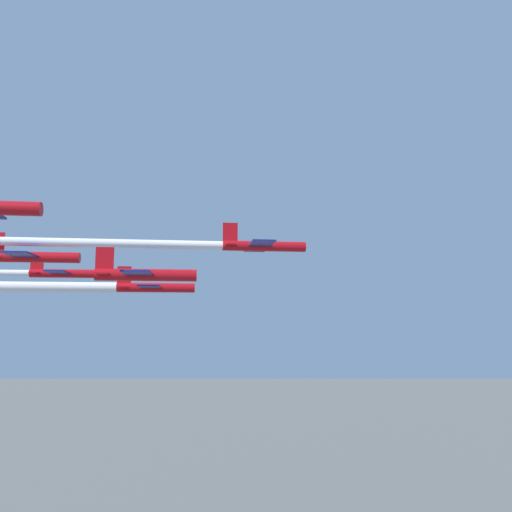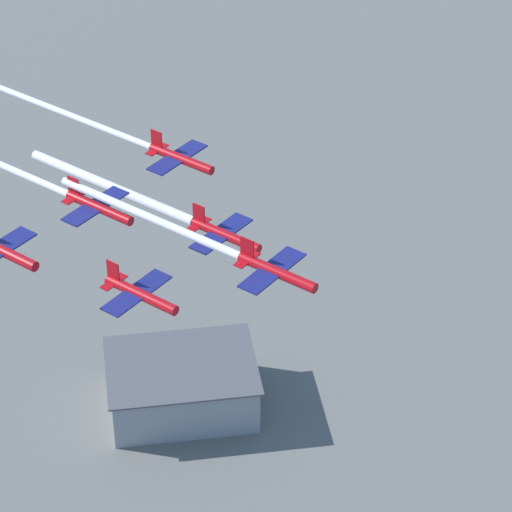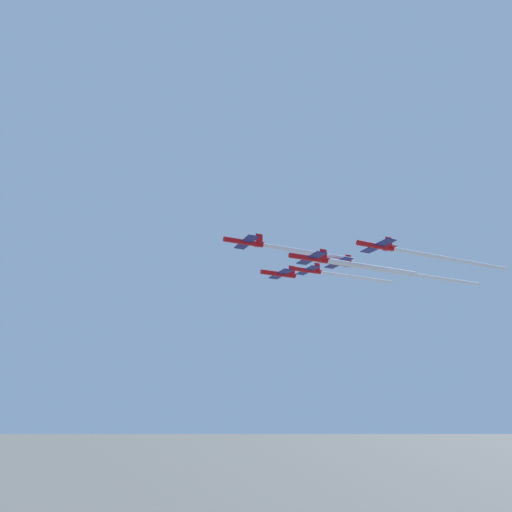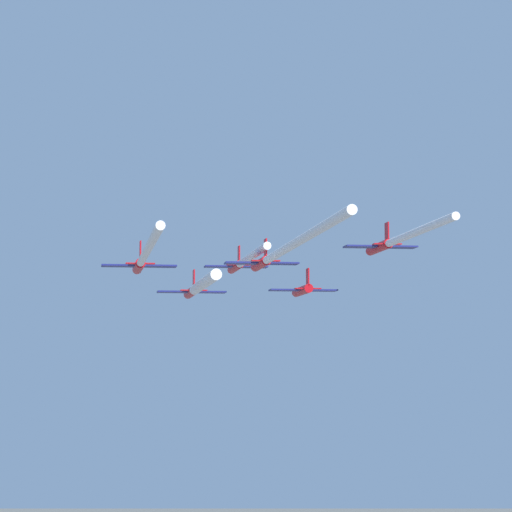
# 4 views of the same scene
# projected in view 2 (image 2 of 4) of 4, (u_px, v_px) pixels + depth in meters

# --- Properties ---
(hangar) EXTENTS (38.64, 28.83, 13.63)m
(hangar) POSITION_uv_depth(u_px,v_px,m) (182.00, 385.00, 313.15)
(hangar) COLOR gray
(hangar) RESTS_ON ground_plane
(jet_0) EXTENTS (9.31, 9.31, 3.60)m
(jet_0) POSITION_uv_depth(u_px,v_px,m) (274.00, 271.00, 141.29)
(jet_0) COLOR #B20C14
(jet_1) EXTENTS (9.31, 9.31, 3.60)m
(jet_1) POSITION_uv_depth(u_px,v_px,m) (223.00, 234.00, 156.45)
(jet_1) COLOR #B20C14
(jet_2) EXTENTS (9.31, 9.31, 3.60)m
(jet_2) POSITION_uv_depth(u_px,v_px,m) (139.00, 293.00, 145.32)
(jet_2) COLOR #B20C14
(jet_3) EXTENTS (9.31, 9.31, 3.60)m
(jet_3) POSITION_uv_depth(u_px,v_px,m) (179.00, 158.00, 167.29)
(jet_3) COLOR #B20C14
(jet_4) EXTENTS (9.31, 9.31, 3.60)m
(jet_4) POSITION_uv_depth(u_px,v_px,m) (97.00, 206.00, 156.07)
(jet_4) COLOR #B20C14
(jet_5) EXTENTS (9.31, 9.31, 3.60)m
(jet_5) POSITION_uv_depth(u_px,v_px,m) (1.00, 250.00, 143.74)
(jet_5) COLOR #B20C14
(smoke_trail_0) EXTENTS (21.12, 21.22, 1.07)m
(smoke_trail_0) POSITION_uv_depth(u_px,v_px,m) (148.00, 217.00, 150.74)
(smoke_trail_0) COLOR white
(smoke_trail_1) EXTENTS (21.51, 21.61, 1.39)m
(smoke_trail_1) POSITION_uv_depth(u_px,v_px,m) (111.00, 187.00, 165.95)
(smoke_trail_1) COLOR white
(smoke_trail_3) EXTENTS (30.32, 30.46, 0.96)m
(smoke_trail_3) POSITION_uv_depth(u_px,v_px,m) (44.00, 105.00, 179.93)
(smoke_trail_3) COLOR white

